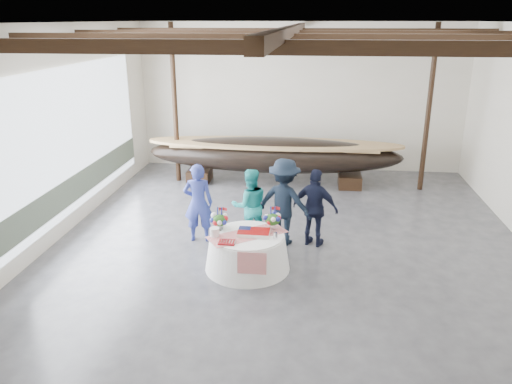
# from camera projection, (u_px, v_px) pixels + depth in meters

# --- Properties ---
(floor) EXTENTS (10.00, 12.00, 0.01)m
(floor) POSITION_uv_depth(u_px,v_px,m) (288.00, 247.00, 10.55)
(floor) COLOR #3D3D42
(floor) RESTS_ON ground
(wall_back) EXTENTS (10.00, 0.02, 4.50)m
(wall_back) POSITION_uv_depth(u_px,v_px,m) (300.00, 98.00, 15.44)
(wall_back) COLOR silver
(wall_back) RESTS_ON ground
(wall_front) EXTENTS (10.00, 0.02, 4.50)m
(wall_front) POSITION_uv_depth(u_px,v_px,m) (252.00, 311.00, 4.19)
(wall_front) COLOR silver
(wall_front) RESTS_ON ground
(wall_left) EXTENTS (0.02, 12.00, 4.50)m
(wall_left) POSITION_uv_depth(u_px,v_px,m) (50.00, 137.00, 10.37)
(wall_left) COLOR silver
(wall_left) RESTS_ON ground
(ceiling) EXTENTS (10.00, 12.00, 0.01)m
(ceiling) POSITION_uv_depth(u_px,v_px,m) (293.00, 23.00, 9.07)
(ceiling) COLOR white
(ceiling) RESTS_ON wall_back
(pavilion_structure) EXTENTS (9.80, 11.76, 4.50)m
(pavilion_structure) POSITION_uv_depth(u_px,v_px,m) (294.00, 49.00, 9.93)
(pavilion_structure) COLOR black
(pavilion_structure) RESTS_ON ground
(open_bay) EXTENTS (0.03, 7.00, 3.20)m
(open_bay) POSITION_uv_depth(u_px,v_px,m) (76.00, 145.00, 11.44)
(open_bay) COLOR silver
(open_bay) RESTS_ON ground
(longboat_display) EXTENTS (7.31, 1.46, 1.37)m
(longboat_display) POSITION_uv_depth(u_px,v_px,m) (274.00, 155.00, 14.30)
(longboat_display) COLOR black
(longboat_display) RESTS_ON ground
(banquet_table) EXTENTS (1.63, 1.63, 0.70)m
(banquet_table) POSITION_uv_depth(u_px,v_px,m) (247.00, 251.00, 9.55)
(banquet_table) COLOR white
(banquet_table) RESTS_ON ground
(tabletop_items) EXTENTS (1.55, 1.32, 0.40)m
(tabletop_items) POSITION_uv_depth(u_px,v_px,m) (244.00, 224.00, 9.55)
(tabletop_items) COLOR red
(tabletop_items) RESTS_ON banquet_table
(guest_woman_blue) EXTENTS (0.67, 0.48, 1.72)m
(guest_woman_blue) POSITION_uv_depth(u_px,v_px,m) (198.00, 203.00, 10.61)
(guest_woman_blue) COLOR navy
(guest_woman_blue) RESTS_ON ground
(guest_woman_teal) EXTENTS (0.93, 0.82, 1.62)m
(guest_woman_teal) POSITION_uv_depth(u_px,v_px,m) (250.00, 206.00, 10.59)
(guest_woman_teal) COLOR teal
(guest_woman_teal) RESTS_ON ground
(guest_man_left) EXTENTS (1.35, 1.01, 1.86)m
(guest_man_left) POSITION_uv_depth(u_px,v_px,m) (284.00, 202.00, 10.47)
(guest_man_left) COLOR black
(guest_man_left) RESTS_ON ground
(guest_man_right) EXTENTS (1.06, 0.73, 1.68)m
(guest_man_right) POSITION_uv_depth(u_px,v_px,m) (315.00, 208.00, 10.39)
(guest_man_right) COLOR black
(guest_man_right) RESTS_ON ground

